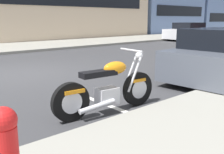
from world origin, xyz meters
name	(u,v)px	position (x,y,z in m)	size (l,w,h in m)	color
ground_plane	(24,73)	(0.00, 0.00, 0.00)	(260.00, 260.00, 0.00)	#333335
sidewalk_far_curb	(130,39)	(12.00, 7.30, 0.07)	(120.00, 5.00, 0.14)	gray
parking_stall_stripe	(111,106)	(0.00, -4.20, 0.00)	(0.12, 2.20, 0.01)	silver
parked_motorcycle	(108,89)	(-0.25, -4.41, 0.44)	(2.14, 0.62, 1.13)	black
car_opposite_curb	(188,32)	(15.22, 4.00, 0.66)	(4.18, 1.97, 1.39)	silver
fire_hydrant	(6,151)	(-2.53, -5.75, 0.59)	(0.24, 0.36, 0.84)	red
townhouse_far_uphill	(196,1)	(32.66, 14.28, 4.21)	(9.51, 9.43, 8.43)	#6B84B2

